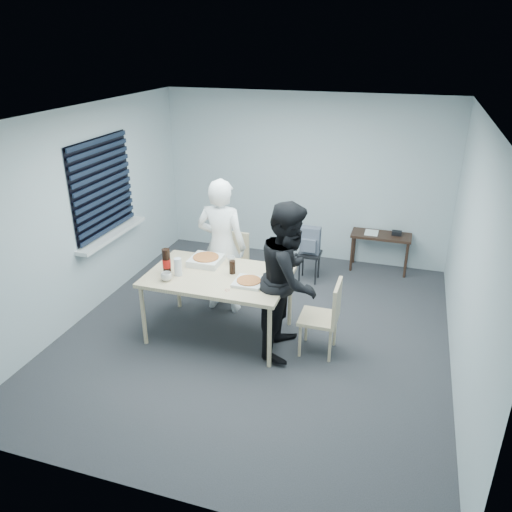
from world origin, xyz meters
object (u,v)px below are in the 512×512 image
(backpack, at_px, (310,241))
(stool, at_px, (309,260))
(side_table, at_px, (381,239))
(mug_b, at_px, (231,260))
(person_black, at_px, (289,279))
(person_white, at_px, (222,246))
(chair_right, at_px, (327,313))
(mug_a, at_px, (166,277))
(dining_table, at_px, (218,279))
(chair_far, at_px, (232,260))
(soda_bottle, at_px, (167,262))

(backpack, bearing_deg, stool, 102.92)
(side_table, xyz_separation_m, mug_b, (-1.64, -2.10, 0.33))
(person_black, bearing_deg, person_white, 58.16)
(chair_right, bearing_deg, mug_b, 164.99)
(backpack, relative_size, mug_a, 3.20)
(dining_table, distance_m, side_table, 2.97)
(person_white, bearing_deg, mug_b, 129.29)
(chair_far, xyz_separation_m, person_black, (1.06, -1.07, 0.37))
(stool, bearing_deg, mug_a, -120.77)
(person_black, distance_m, side_table, 2.63)
(stool, relative_size, mug_b, 4.44)
(person_white, bearing_deg, chair_far, -87.49)
(person_black, bearing_deg, mug_a, 101.56)
(side_table, relative_size, mug_b, 8.86)
(person_white, bearing_deg, chair_right, 157.36)
(chair_right, relative_size, stool, 2.00)
(chair_far, bearing_deg, mug_a, -102.39)
(chair_far, distance_m, soda_bottle, 1.31)
(chair_right, bearing_deg, mug_a, -170.17)
(chair_right, bearing_deg, stool, 107.57)
(person_white, relative_size, stool, 3.98)
(person_white, height_order, person_black, same)
(chair_far, bearing_deg, soda_bottle, -107.28)
(chair_far, xyz_separation_m, stool, (0.94, 0.73, -0.18))
(chair_far, relative_size, person_black, 0.50)
(person_white, relative_size, side_table, 2.00)
(side_table, relative_size, mug_a, 7.20)
(soda_bottle, bearing_deg, side_table, 48.88)
(person_black, relative_size, mug_a, 14.39)
(chair_right, distance_m, person_white, 1.64)
(mug_b, bearing_deg, side_table, 52.04)
(dining_table, height_order, person_black, person_black)
(person_white, bearing_deg, dining_table, 106.97)
(mug_b, bearing_deg, chair_far, 109.57)
(side_table, height_order, backpack, backpack)
(chair_right, relative_size, soda_bottle, 2.87)
(mug_a, bearing_deg, person_black, 11.56)
(chair_far, bearing_deg, person_white, -87.49)
(person_black, distance_m, mug_a, 1.39)
(chair_right, bearing_deg, person_black, -175.70)
(chair_right, height_order, person_white, person_white)
(chair_right, bearing_deg, dining_table, -180.00)
(person_white, xyz_separation_m, backpack, (0.92, 1.13, -0.25))
(chair_far, height_order, person_black, person_black)
(soda_bottle, bearing_deg, stool, 55.64)
(side_table, bearing_deg, chair_far, -143.38)
(chair_right, relative_size, side_table, 1.00)
(dining_table, distance_m, stool, 1.95)
(stool, distance_m, soda_bottle, 2.39)
(stool, distance_m, mug_b, 1.66)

